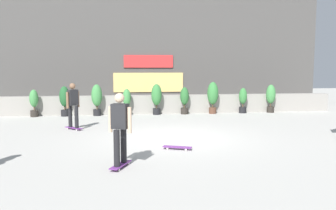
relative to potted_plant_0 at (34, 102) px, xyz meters
The scene contains 15 objects.
ground_plane 7.95m from the potted_plant_0, 44.46° to the right, with size 48.00×48.00×0.00m, color #B2AFA8.
planter_wall 5.68m from the potted_plant_0, ahead, with size 18.00×0.40×0.90m, color gray.
building_backdrop 7.64m from the potted_plant_0, 38.19° to the left, with size 20.00×2.08×6.50m.
potted_plant_0 is the anchor object (origin of this frame).
potted_plant_1 1.37m from the potted_plant_0, ahead, with size 0.46×0.46×1.40m.
potted_plant_2 2.84m from the potted_plant_0, ahead, with size 0.50×0.50×1.47m.
potted_plant_3 4.22m from the potted_plant_0, ahead, with size 0.39×0.39×1.25m.
potted_plant_4 5.64m from the potted_plant_0, ahead, with size 0.50×0.50×1.47m.
potted_plant_5 7.00m from the potted_plant_0, ahead, with size 0.42×0.42×1.31m.
potted_plant_6 8.41m from the potted_plant_0, ahead, with size 0.54×0.54×1.55m.
potted_plant_7 9.95m from the potted_plant_0, ahead, with size 0.39×0.39×1.25m.
potted_plant_8 11.40m from the potted_plant_0, ahead, with size 0.46×0.46×1.40m.
skater_mid_plaza 4.27m from the potted_plant_0, 58.30° to the right, with size 0.71×0.70×1.70m.
skater_by_wall_right 9.55m from the potted_plant_0, 65.58° to the right, with size 0.52×0.81×1.70m.
skateboard_near_camera 9.04m from the potted_plant_0, 52.38° to the right, with size 0.82×0.48×0.08m.
Camera 1 is at (-1.65, -10.85, 2.26)m, focal length 36.95 mm.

